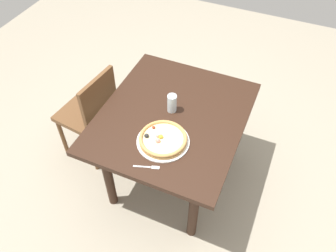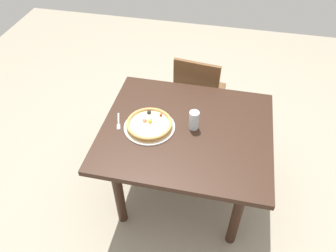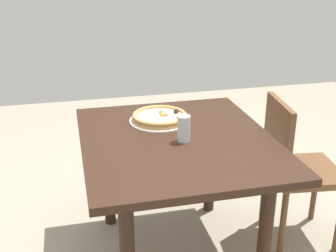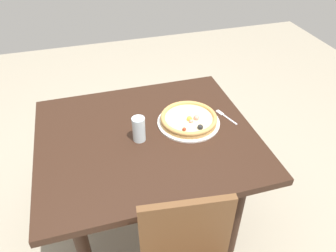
{
  "view_description": "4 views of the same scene",
  "coord_description": "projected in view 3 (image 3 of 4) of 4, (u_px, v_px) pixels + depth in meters",
  "views": [
    {
      "loc": [
        1.55,
        0.64,
        2.47
      ],
      "look_at": [
        0.13,
        0.02,
        0.77
      ],
      "focal_mm": 36.49,
      "sensor_mm": 36.0,
      "label": 1
    },
    {
      "loc": [
        -0.2,
        1.56,
        2.29
      ],
      "look_at": [
        0.13,
        0.02,
        0.77
      ],
      "focal_mm": 34.69,
      "sensor_mm": 36.0,
      "label": 2
    },
    {
      "loc": [
        -2.01,
        0.53,
        1.66
      ],
      "look_at": [
        0.13,
        0.02,
        0.77
      ],
      "focal_mm": 46.31,
      "sensor_mm": 36.0,
      "label": 3
    },
    {
      "loc": [
        -0.26,
        -1.31,
        1.85
      ],
      "look_at": [
        0.13,
        0.02,
        0.77
      ],
      "focal_mm": 34.6,
      "sensor_mm": 36.0,
      "label": 4
    }
  ],
  "objects": [
    {
      "name": "drinking_glass",
      "position": [
        184.0,
        128.0,
        2.21
      ],
      "size": [
        0.07,
        0.07,
        0.14
      ],
      "primitive_type": "cylinder",
      "color": "silver",
      "rests_on": "dining_table"
    },
    {
      "name": "fork",
      "position": [
        152.0,
        109.0,
        2.69
      ],
      "size": [
        0.07,
        0.16,
        0.0
      ],
      "rotation": [
        0.0,
        0.0,
        1.9
      ],
      "color": "silver",
      "rests_on": "dining_table"
    },
    {
      "name": "chair_near",
      "position": [
        294.0,
        166.0,
        2.53
      ],
      "size": [
        0.45,
        0.45,
        0.89
      ],
      "rotation": [
        0.0,
        0.0,
        3.02
      ],
      "color": "brown",
      "rests_on": "ground"
    },
    {
      "name": "pizza",
      "position": [
        160.0,
        117.0,
        2.48
      ],
      "size": [
        0.31,
        0.31,
        0.05
      ],
      "color": "tan",
      "rests_on": "plate"
    },
    {
      "name": "plate",
      "position": [
        160.0,
        121.0,
        2.49
      ],
      "size": [
        0.35,
        0.35,
        0.01
      ],
      "primitive_type": "cylinder",
      "color": "white",
      "rests_on": "dining_table"
    },
    {
      "name": "dining_table",
      "position": [
        177.0,
        156.0,
        2.31
      ],
      "size": [
        1.15,
        0.99,
        0.75
      ],
      "color": "#331E14",
      "rests_on": "ground"
    }
  ]
}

